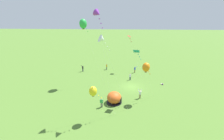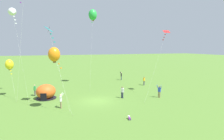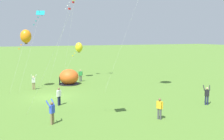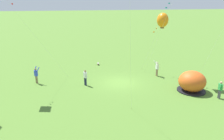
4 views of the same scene
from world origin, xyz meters
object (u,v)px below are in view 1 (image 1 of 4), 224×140
person_arms_raised (83,68)px  kite_teal (137,53)px  toddler_crawling (162,84)px  person_far_back (130,76)px  kite_purple (98,14)px  kite_white (102,39)px  kite_yellow (93,91)px  person_center_field (107,66)px  kite_red (130,37)px  kite_green (83,24)px  kite_orange (146,67)px  person_watching_sky (102,102)px  person_strolling (135,69)px  popup_tent (114,98)px  person_near_tent (140,94)px

person_arms_raised → kite_teal: (-14.85, -13.53, 8.22)m
toddler_crawling → person_far_back: person_far_back is taller
kite_purple → kite_white: bearing=-153.4°
kite_white → kite_yellow: bearing=130.9°
person_center_field → kite_purple: kite_purple is taller
person_far_back → kite_red: 11.16m
kite_teal → kite_green: kite_green is taller
kite_purple → kite_green: size_ratio=1.10×
kite_orange → person_arms_raised: bearing=46.6°
kite_teal → kite_yellow: size_ratio=1.76×
kite_green → person_watching_sky: bearing=-154.3°
person_watching_sky → kite_green: kite_green is taller
person_watching_sky → person_center_field: same height
kite_orange → kite_green: (7.46, 12.59, 6.89)m
person_strolling → kite_red: (1.97, 1.69, 8.48)m
person_center_field → kite_white: (-21.53, -1.66, 11.10)m
popup_tent → kite_green: 16.77m
person_arms_raised → kite_orange: size_ratio=0.26×
kite_teal → kite_red: bearing=1.6°
popup_tent → kite_white: bearing=158.6°
person_near_tent → kite_purple: kite_purple is taller
kite_purple → toddler_crawling: bearing=-50.8°
person_arms_raised → kite_purple: size_ratio=0.12×
person_strolling → person_far_back: size_ratio=1.10×
popup_tent → kite_orange: (1.25, -5.51, 5.56)m
toddler_crawling → person_far_back: 7.65m
popup_tent → kite_teal: size_ratio=0.28×
person_strolling → person_center_field: (2.07, 8.10, -0.03)m
kite_orange → kite_green: bearing=59.3°
kite_purple → kite_red: bearing=-15.3°
kite_teal → person_near_tent: bearing=-50.5°
toddler_crawling → kite_orange: bearing=143.4°
popup_tent → toddler_crawling: bearing=-52.4°
person_far_back → person_watching_sky: size_ratio=1.00×
kite_purple → person_center_field: bearing=2.7°
popup_tent → person_center_field: popup_tent is taller
kite_red → kite_yellow: bearing=164.9°
kite_orange → person_center_field: bearing=27.6°
person_watching_sky → kite_white: kite_white is taller
person_strolling → kite_green: size_ratio=0.13×
person_watching_sky → kite_orange: kite_orange is taller
kite_teal → person_watching_sky: bearing=113.3°
kite_red → kite_white: kite_white is taller
kite_teal → kite_green: (7.84, 10.83, 4.23)m
person_strolling → kite_purple: 24.11m
person_strolling → person_far_back: bearing=163.5°
person_strolling → kite_red: bearing=40.8°
popup_tent → person_arms_raised: bearing=31.9°
kite_purple → kite_green: kite_purple is taller
kite_white → kite_yellow: kite_white is taller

